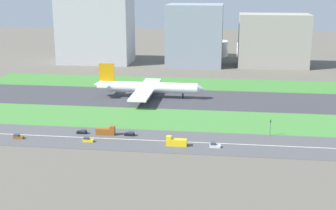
{
  "coord_description": "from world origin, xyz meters",
  "views": [
    {
      "loc": [
        17.73,
        -254.17,
        65.38
      ],
      "look_at": [
        -10.46,
        -36.5,
        6.0
      ],
      "focal_mm": 48.87,
      "sensor_mm": 36.0,
      "label": 1
    }
  ],
  "objects_px": {
    "office_tower": "(273,40)",
    "fuel_tank_centre": "(215,49)",
    "terminal_building": "(96,30)",
    "fuel_tank_east": "(250,50)",
    "airliner": "(146,87)",
    "car_1": "(215,145)",
    "car_3": "(130,134)",
    "car_5": "(18,137)",
    "car_2": "(88,140)",
    "fuel_tank_west": "(187,48)",
    "truck_0": "(106,131)",
    "truck_2": "(176,142)",
    "hangar_building": "(195,35)",
    "traffic_light": "(270,126)",
    "car_0": "(82,132)"
  },
  "relations": [
    {
      "from": "hangar_building",
      "to": "car_3",
      "type": "bearing_deg",
      "value": -94.72
    },
    {
      "from": "truck_0",
      "to": "office_tower",
      "type": "height_order",
      "value": "office_tower"
    },
    {
      "from": "car_1",
      "to": "fuel_tank_west",
      "type": "height_order",
      "value": "fuel_tank_west"
    },
    {
      "from": "truck_0",
      "to": "fuel_tank_centre",
      "type": "distance_m",
      "value": 230.71
    },
    {
      "from": "traffic_light",
      "to": "car_1",
      "type": "bearing_deg",
      "value": -142.7
    },
    {
      "from": "airliner",
      "to": "car_0",
      "type": "relative_size",
      "value": 14.77
    },
    {
      "from": "traffic_light",
      "to": "truck_0",
      "type": "bearing_deg",
      "value": -173.63
    },
    {
      "from": "fuel_tank_east",
      "to": "airliner",
      "type": "bearing_deg",
      "value": -112.48
    },
    {
      "from": "terminal_building",
      "to": "fuel_tank_centre",
      "type": "xyz_separation_m",
      "value": [
        96.95,
        45.0,
        -19.68
      ]
    },
    {
      "from": "car_2",
      "to": "hangar_building",
      "type": "distance_m",
      "value": 195.87
    },
    {
      "from": "terminal_building",
      "to": "office_tower",
      "type": "xyz_separation_m",
      "value": [
        143.75,
        0.0,
        -6.01
      ]
    },
    {
      "from": "car_1",
      "to": "truck_2",
      "type": "bearing_deg",
      "value": 0.0
    },
    {
      "from": "airliner",
      "to": "car_0",
      "type": "height_order",
      "value": "airliner"
    },
    {
      "from": "car_1",
      "to": "car_3",
      "type": "xyz_separation_m",
      "value": [
        -37.29,
        10.0,
        0.0
      ]
    },
    {
      "from": "truck_2",
      "to": "terminal_building",
      "type": "xyz_separation_m",
      "value": [
        -88.21,
        192.0,
        24.93
      ]
    },
    {
      "from": "car_1",
      "to": "car_2",
      "type": "xyz_separation_m",
      "value": [
        -53.27,
        0.0,
        0.0
      ]
    },
    {
      "from": "car_5",
      "to": "car_2",
      "type": "bearing_deg",
      "value": -180.0
    },
    {
      "from": "car_1",
      "to": "fuel_tank_east",
      "type": "relative_size",
      "value": 0.19
    },
    {
      "from": "truck_2",
      "to": "fuel_tank_centre",
      "type": "distance_m",
      "value": 237.22
    },
    {
      "from": "car_1",
      "to": "car_0",
      "type": "bearing_deg",
      "value": -9.64
    },
    {
      "from": "car_2",
      "to": "hangar_building",
      "type": "bearing_deg",
      "value": -99.18
    },
    {
      "from": "truck_0",
      "to": "terminal_building",
      "type": "relative_size",
      "value": 0.14
    },
    {
      "from": "car_2",
      "to": "truck_0",
      "type": "bearing_deg",
      "value": -117.88
    },
    {
      "from": "traffic_light",
      "to": "hangar_building",
      "type": "height_order",
      "value": "hangar_building"
    },
    {
      "from": "car_5",
      "to": "car_2",
      "type": "height_order",
      "value": "same"
    },
    {
      "from": "fuel_tank_west",
      "to": "car_1",
      "type": "bearing_deg",
      "value": -82.29
    },
    {
      "from": "truck_0",
      "to": "car_0",
      "type": "relative_size",
      "value": 1.91
    },
    {
      "from": "car_0",
      "to": "office_tower",
      "type": "height_order",
      "value": "office_tower"
    },
    {
      "from": "truck_0",
      "to": "car_5",
      "type": "bearing_deg",
      "value": -164.59
    },
    {
      "from": "office_tower",
      "to": "fuel_tank_centre",
      "type": "relative_size",
      "value": 2.3
    },
    {
      "from": "terminal_building",
      "to": "car_1",
      "type": "bearing_deg",
      "value": -61.54
    },
    {
      "from": "car_2",
      "to": "terminal_building",
      "type": "bearing_deg",
      "value": -75.18
    },
    {
      "from": "office_tower",
      "to": "truck_2",
      "type": "bearing_deg",
      "value": -106.13
    },
    {
      "from": "car_2",
      "to": "fuel_tank_east",
      "type": "xyz_separation_m",
      "value": [
        77.17,
        237.0,
        5.21
      ]
    },
    {
      "from": "truck_0",
      "to": "car_2",
      "type": "height_order",
      "value": "truck_0"
    },
    {
      "from": "truck_0",
      "to": "hangar_building",
      "type": "height_order",
      "value": "hangar_building"
    },
    {
      "from": "traffic_light",
      "to": "fuel_tank_centre",
      "type": "height_order",
      "value": "fuel_tank_centre"
    },
    {
      "from": "car_0",
      "to": "car_1",
      "type": "xyz_separation_m",
      "value": [
        58.86,
        -10.0,
        0.0
      ]
    },
    {
      "from": "airliner",
      "to": "car_2",
      "type": "distance_m",
      "value": 79.0
    },
    {
      "from": "fuel_tank_west",
      "to": "car_2",
      "type": "bearing_deg",
      "value": -95.11
    },
    {
      "from": "airliner",
      "to": "car_2",
      "type": "xyz_separation_m",
      "value": [
        -11.38,
        -78.0,
        -5.31
      ]
    },
    {
      "from": "car_5",
      "to": "terminal_building",
      "type": "distance_m",
      "value": 194.72
    },
    {
      "from": "terminal_building",
      "to": "fuel_tank_west",
      "type": "bearing_deg",
      "value": 32.01
    },
    {
      "from": "car_5",
      "to": "fuel_tank_west",
      "type": "bearing_deg",
      "value": -102.42
    },
    {
      "from": "terminal_building",
      "to": "car_3",
      "type": "bearing_deg",
      "value": -69.85
    },
    {
      "from": "car_5",
      "to": "hangar_building",
      "type": "relative_size",
      "value": 0.09
    },
    {
      "from": "truck_0",
      "to": "truck_2",
      "type": "bearing_deg",
      "value": -17.29
    },
    {
      "from": "car_3",
      "to": "terminal_building",
      "type": "distance_m",
      "value": 195.56
    },
    {
      "from": "terminal_building",
      "to": "hangar_building",
      "type": "xyz_separation_m",
      "value": [
        81.8,
        0.0,
        -2.5
      ]
    },
    {
      "from": "car_2",
      "to": "hangar_building",
      "type": "relative_size",
      "value": 0.09
    }
  ]
}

